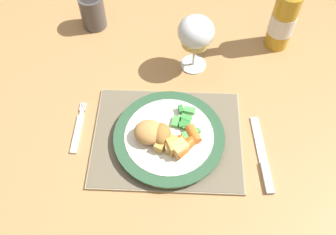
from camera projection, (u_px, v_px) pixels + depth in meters
ground_plane at (155, 215)px, 1.49m from camera, size 6.00×6.00×0.00m
dining_table at (148, 126)px, 0.93m from camera, size 1.48×1.10×0.74m
placemat at (167, 138)px, 0.83m from camera, size 0.33×0.26×0.01m
dinner_plate at (169, 137)px, 0.81m from camera, size 0.24×0.24×0.02m
breaded_croquettes at (154, 133)px, 0.79m from camera, size 0.08×0.07×0.04m
green_beans_pile at (185, 122)px, 0.82m from camera, size 0.06×0.09×0.01m
glazed_carrots at (185, 143)px, 0.78m from camera, size 0.08×0.08×0.02m
fork at (78, 130)px, 0.84m from camera, size 0.02×0.14×0.01m
table_knife at (263, 160)px, 0.80m from camera, size 0.03×0.19×0.01m
wine_glass at (196, 34)px, 0.86m from camera, size 0.09×0.09×0.15m
bottle at (285, 15)px, 0.91m from camera, size 0.06×0.06×0.27m
roast_potatoes at (174, 147)px, 0.77m from camera, size 0.07×0.05×0.03m
drinking_cup at (93, 11)px, 0.99m from camera, size 0.06×0.06×0.09m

